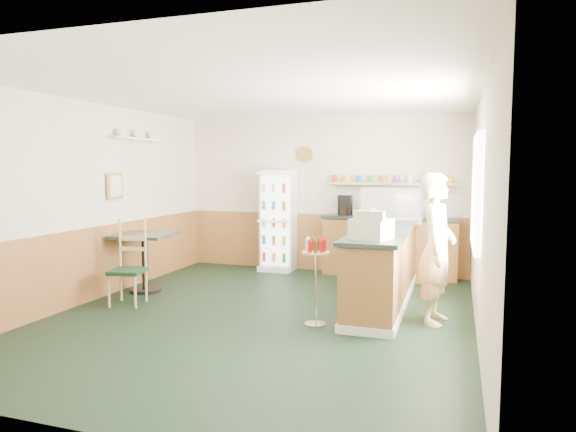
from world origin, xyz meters
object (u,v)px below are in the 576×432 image
at_px(drinks_fridge, 278,221).
at_px(cash_register, 371,229).
at_px(display_case, 392,205).
at_px(cafe_table, 145,251).
at_px(cafe_chair, 131,260).
at_px(condiment_stand, 315,267).
at_px(shopkeeper, 437,249).

distance_m(drinks_fridge, cash_register, 3.47).
relative_size(display_case, cash_register, 2.15).
bearing_deg(display_case, cafe_table, -159.43).
distance_m(cafe_table, cafe_chair, 0.62).
xyz_separation_m(cash_register, condiment_stand, (-0.61, -0.14, -0.44)).
xyz_separation_m(display_case, cafe_table, (-3.40, -1.28, -0.65)).
xyz_separation_m(cash_register, cafe_table, (-3.40, 0.62, -0.52)).
relative_size(cash_register, cafe_table, 0.47).
height_order(display_case, shopkeeper, shopkeeper).
bearing_deg(cafe_table, display_case, 20.57).
height_order(drinks_fridge, cafe_table, drinks_fridge).
relative_size(shopkeeper, condiment_stand, 1.75).
bearing_deg(condiment_stand, display_case, 73.35).
bearing_deg(cafe_table, condiment_stand, -15.32).
xyz_separation_m(display_case, cafe_chair, (-3.21, -1.87, -0.68)).
bearing_deg(shopkeeper, cash_register, 124.41).
xyz_separation_m(condiment_stand, cafe_table, (-2.79, 0.76, -0.07)).
height_order(drinks_fridge, cafe_chair, drinks_fridge).
height_order(cash_register, cafe_table, cash_register).
height_order(cash_register, cafe_chair, cash_register).
xyz_separation_m(drinks_fridge, display_case, (2.09, -0.86, 0.38)).
bearing_deg(cash_register, condiment_stand, -152.55).
distance_m(cash_register, cafe_table, 3.49).
height_order(drinks_fridge, shopkeeper, drinks_fridge).
xyz_separation_m(display_case, condiment_stand, (-0.61, -2.04, -0.58)).
relative_size(display_case, cafe_table, 1.02).
bearing_deg(condiment_stand, drinks_fridge, 116.98).
relative_size(shopkeeper, cafe_table, 2.01).
bearing_deg(drinks_fridge, cafe_chair, -112.41).
bearing_deg(cash_register, cafe_table, -176.11).
distance_m(drinks_fridge, condiment_stand, 3.26).
height_order(condiment_stand, cafe_table, condiment_stand).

